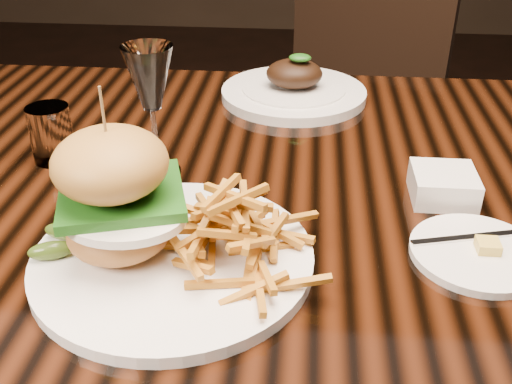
# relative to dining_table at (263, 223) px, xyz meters

# --- Properties ---
(dining_table) EXTENTS (1.60, 0.90, 0.75)m
(dining_table) POSITION_rel_dining_table_xyz_m (0.00, 0.00, 0.00)
(dining_table) COLOR black
(dining_table) RESTS_ON ground
(burger_plate) EXTENTS (0.32, 0.32, 0.21)m
(burger_plate) POSITION_rel_dining_table_xyz_m (-0.09, -0.21, 0.13)
(burger_plate) COLOR white
(burger_plate) RESTS_ON dining_table
(side_saucer) EXTENTS (0.16, 0.16, 0.02)m
(side_saucer) POSITION_rel_dining_table_xyz_m (0.26, -0.16, 0.08)
(side_saucer) COLOR white
(side_saucer) RESTS_ON dining_table
(ramekin) EXTENTS (0.10, 0.10, 0.04)m
(ramekin) POSITION_rel_dining_table_xyz_m (0.24, -0.03, 0.10)
(ramekin) COLOR white
(ramekin) RESTS_ON dining_table
(wine_glass) EXTENTS (0.07, 0.07, 0.19)m
(wine_glass) POSITION_rel_dining_table_xyz_m (-0.15, 0.00, 0.21)
(wine_glass) COLOR white
(wine_glass) RESTS_ON dining_table
(water_tumbler) EXTENTS (0.06, 0.06, 0.09)m
(water_tumbler) POSITION_rel_dining_table_xyz_m (-0.32, 0.03, 0.12)
(water_tumbler) COLOR white
(water_tumbler) RESTS_ON dining_table
(far_dish) EXTENTS (0.27, 0.27, 0.09)m
(far_dish) POSITION_rel_dining_table_xyz_m (0.03, 0.31, 0.09)
(far_dish) COLOR white
(far_dish) RESTS_ON dining_table
(chair_far) EXTENTS (0.60, 0.60, 0.95)m
(chair_far) POSITION_rel_dining_table_xyz_m (0.19, 0.88, -0.13)
(chair_far) COLOR black
(chair_far) RESTS_ON ground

